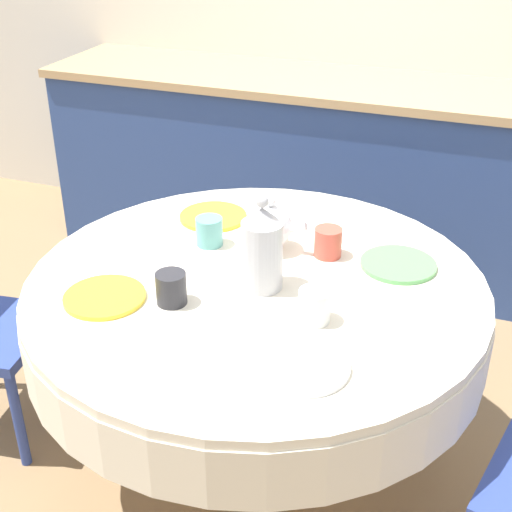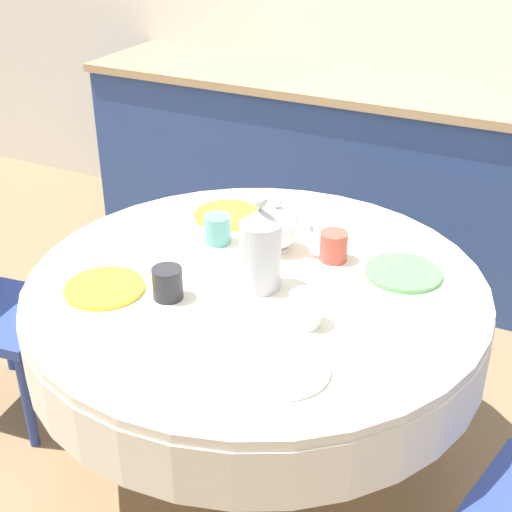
% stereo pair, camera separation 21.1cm
% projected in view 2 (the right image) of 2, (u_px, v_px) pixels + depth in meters
% --- Properties ---
extents(ground_plane, '(12.00, 12.00, 0.00)m').
position_uv_depth(ground_plane, '(256.00, 462.00, 2.51)').
color(ground_plane, '#8E704C').
extents(kitchen_counter, '(3.24, 0.64, 0.96)m').
position_uv_depth(kitchen_counter, '(399.00, 184.00, 3.49)').
color(kitchen_counter, '#2D4784').
rests_on(kitchen_counter, ground_plane).
extents(dining_table, '(1.40, 1.40, 0.75)m').
position_uv_depth(dining_table, '(256.00, 313.00, 2.21)').
color(dining_table, tan).
rests_on(dining_table, ground_plane).
extents(plate_near_left, '(0.24, 0.24, 0.01)m').
position_uv_depth(plate_near_left, '(104.00, 288.00, 2.09)').
color(plate_near_left, yellow).
rests_on(plate_near_left, dining_table).
extents(cup_near_left, '(0.09, 0.09, 0.09)m').
position_uv_depth(cup_near_left, '(168.00, 283.00, 2.04)').
color(cup_near_left, '#28282D').
rests_on(cup_near_left, dining_table).
extents(plate_near_right, '(0.24, 0.24, 0.01)m').
position_uv_depth(plate_near_right, '(283.00, 369.00, 1.76)').
color(plate_near_right, white).
rests_on(plate_near_right, dining_table).
extents(cup_near_right, '(0.09, 0.09, 0.09)m').
position_uv_depth(cup_near_right, '(305.00, 309.00, 1.92)').
color(cup_near_right, white).
rests_on(cup_near_right, dining_table).
extents(plate_far_left, '(0.24, 0.24, 0.01)m').
position_uv_depth(plate_far_left, '(227.00, 215.00, 2.53)').
color(plate_far_left, yellow).
rests_on(plate_far_left, dining_table).
extents(cup_far_left, '(0.09, 0.09, 0.09)m').
position_uv_depth(cup_far_left, '(218.00, 229.00, 2.34)').
color(cup_far_left, '#5BA39E').
rests_on(cup_far_left, dining_table).
extents(plate_far_right, '(0.24, 0.24, 0.01)m').
position_uv_depth(plate_far_right, '(403.00, 272.00, 2.17)').
color(plate_far_right, '#5BA85B').
rests_on(plate_far_right, dining_table).
extents(cup_far_right, '(0.09, 0.09, 0.09)m').
position_uv_depth(cup_far_right, '(334.00, 246.00, 2.23)').
color(cup_far_right, '#CC4C3D').
rests_on(cup_far_right, dining_table).
extents(coffee_carafe, '(0.12, 0.12, 0.29)m').
position_uv_depth(coffee_carafe, '(260.00, 249.00, 2.05)').
color(coffee_carafe, '#B2B2B7').
rests_on(coffee_carafe, dining_table).
extents(teapot, '(0.19, 0.14, 0.18)m').
position_uv_depth(teapot, '(278.00, 228.00, 2.27)').
color(teapot, white).
rests_on(teapot, dining_table).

